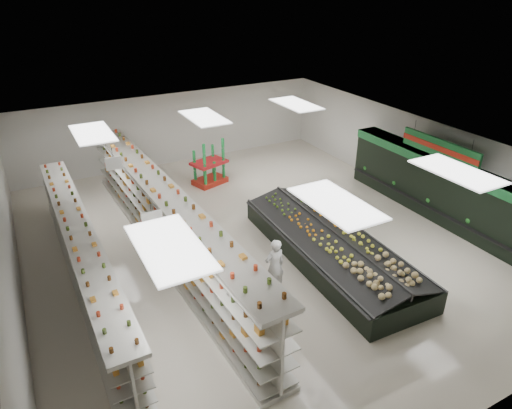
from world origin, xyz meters
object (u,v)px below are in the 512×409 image
produce_island (330,245)px  gondola_center (166,225)px  soda_endcap (209,164)px  shopper_main (274,266)px  gondola_left (84,259)px  shopper_background (131,181)px

produce_island → gondola_center: bearing=148.7°
soda_endcap → shopper_main: soda_endcap is taller
produce_island → shopper_main: (-2.34, -0.60, 0.35)m
produce_island → shopper_main: shopper_main is taller
gondola_left → soda_endcap: 7.54m
produce_island → soda_endcap: bearing=98.6°
produce_island → shopper_main: bearing=-165.6°
gondola_center → shopper_main: 3.79m
gondola_left → shopper_background: bearing=61.4°
produce_island → shopper_background: size_ratio=4.27×
produce_island → shopper_background: bearing=122.2°
gondola_left → gondola_center: size_ratio=0.82×
shopper_main → produce_island: bearing=-167.0°
produce_island → soda_endcap: size_ratio=3.98×
gondola_left → produce_island: (6.84, -2.14, -0.37)m
gondola_center → produce_island: gondola_center is taller
gondola_left → produce_island: size_ratio=1.51×
gondola_left → soda_endcap: size_ratio=6.03×
gondola_left → produce_island: bearing=-18.1°
produce_island → soda_endcap: soda_endcap is taller
soda_endcap → gondola_left: bearing=-140.1°
shopper_main → gondola_center: bearing=-60.0°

